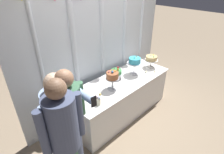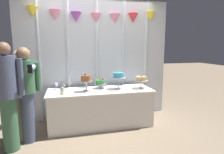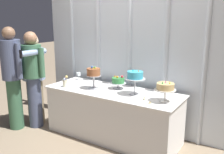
% 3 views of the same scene
% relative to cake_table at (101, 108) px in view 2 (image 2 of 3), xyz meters
% --- Properties ---
extents(ground_plane, '(24.00, 24.00, 0.00)m').
position_rel_cake_table_xyz_m(ground_plane, '(0.00, -0.10, -0.36)').
color(ground_plane, gray).
extents(draped_curtain, '(3.21, 0.22, 2.53)m').
position_rel_cake_table_xyz_m(draped_curtain, '(-0.00, 0.48, 1.03)').
color(draped_curtain, silver).
rests_on(draped_curtain, ground_plane).
extents(cake_table, '(2.02, 0.74, 0.72)m').
position_rel_cake_table_xyz_m(cake_table, '(0.00, 0.00, 0.00)').
color(cake_table, white).
rests_on(cake_table, ground_plane).
extents(cake_display_leftmost, '(0.22, 0.22, 0.34)m').
position_rel_cake_table_xyz_m(cake_display_leftmost, '(-0.28, -0.07, 0.59)').
color(cake_display_leftmost, '#B2B2B7').
rests_on(cake_display_leftmost, cake_table).
extents(cake_display_midleft, '(0.24, 0.24, 0.21)m').
position_rel_cake_table_xyz_m(cake_display_midleft, '(0.02, 0.13, 0.48)').
color(cake_display_midleft, '#B2B2B7').
rests_on(cake_display_midleft, cake_table).
extents(cake_display_midright, '(0.28, 0.28, 0.36)m').
position_rel_cake_table_xyz_m(cake_display_midright, '(0.36, -0.00, 0.62)').
color(cake_display_midright, silver).
rests_on(cake_display_midright, cake_table).
extents(cake_display_rightmost, '(0.27, 0.27, 0.28)m').
position_rel_cake_table_xyz_m(cake_display_rightmost, '(0.82, -0.06, 0.55)').
color(cake_display_rightmost, silver).
rests_on(cake_display_rightmost, cake_table).
extents(wine_glass, '(0.07, 0.07, 0.12)m').
position_rel_cake_table_xyz_m(wine_glass, '(-0.84, 0.25, 0.45)').
color(wine_glass, silver).
rests_on(wine_glass, cake_table).
extents(flower_vase, '(0.09, 0.07, 0.18)m').
position_rel_cake_table_xyz_m(flower_vase, '(-0.71, -0.22, 0.43)').
color(flower_vase, beige).
rests_on(flower_vase, cake_table).
extents(tealight_far_left, '(0.04, 0.04, 0.04)m').
position_rel_cake_table_xyz_m(tealight_far_left, '(0.57, -0.13, 0.37)').
color(tealight_far_left, beige).
rests_on(tealight_far_left, cake_table).
extents(tealight_near_left, '(0.04, 0.04, 0.03)m').
position_rel_cake_table_xyz_m(tealight_near_left, '(0.70, -0.24, 0.37)').
color(tealight_near_left, beige).
rests_on(tealight_near_left, cake_table).
extents(guest_girl_blue_dress, '(0.50, 0.61, 1.50)m').
position_rel_cake_table_xyz_m(guest_girl_blue_dress, '(-1.34, -0.28, 0.45)').
color(guest_girl_blue_dress, '#9E8966').
rests_on(guest_girl_blue_dress, ground_plane).
extents(guest_man_pink_jacket, '(0.47, 0.34, 1.54)m').
position_rel_cake_table_xyz_m(guest_man_pink_jacket, '(-1.27, -0.35, 0.49)').
color(guest_man_pink_jacket, '#4C5675').
rests_on(guest_man_pink_jacket, ground_plane).
extents(guest_man_dark_suit, '(0.48, 0.32, 1.62)m').
position_rel_cake_table_xyz_m(guest_man_dark_suit, '(-1.48, -0.57, 0.53)').
color(guest_man_dark_suit, '#3D6B4C').
rests_on(guest_man_dark_suit, ground_plane).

